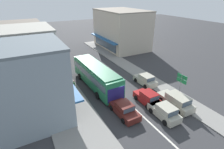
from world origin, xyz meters
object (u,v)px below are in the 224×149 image
parked_wagon_kerb_front (176,101)px  parked_hatchback_kerb_second (145,80)px  traffic_light_downstreet (54,43)px  sedan_behind_bus_near (124,109)px  hatchback_adjacent_lane_trail (165,112)px  pedestrian_browsing_midblock (74,85)px  city_bus (96,75)px  pedestrian_with_handbag_near (71,78)px  directional_road_sign (181,81)px  hatchback_queue_gap_filler (148,98)px

parked_wagon_kerb_front → parked_hatchback_kerb_second: 6.09m
traffic_light_downstreet → sedan_behind_bus_near: bearing=-83.5°
hatchback_adjacent_lane_trail → parked_hatchback_kerb_second: bearing=67.7°
sedan_behind_bus_near → pedestrian_browsing_midblock: bearing=115.2°
sedan_behind_bus_near → city_bus: bearing=91.2°
traffic_light_downstreet → pedestrian_with_handbag_near: 13.64m
hatchback_adjacent_lane_trail → directional_road_sign: size_ratio=1.03×
pedestrian_browsing_midblock → pedestrian_with_handbag_near: bearing=85.4°
sedan_behind_bus_near → directional_road_sign: directional_road_sign is taller
parked_wagon_kerb_front → pedestrian_with_handbag_near: 14.61m
sedan_behind_bus_near → hatchback_queue_gap_filler: hatchback_queue_gap_filler is taller
parked_hatchback_kerb_second → pedestrian_browsing_midblock: size_ratio=2.29×
directional_road_sign → hatchback_adjacent_lane_trail: bearing=-157.0°
parked_hatchback_kerb_second → pedestrian_with_handbag_near: bearing=152.0°
city_bus → hatchback_queue_gap_filler: size_ratio=2.93×
city_bus → hatchback_adjacent_lane_trail: 10.47m
traffic_light_downstreet → pedestrian_browsing_midblock: size_ratio=2.58×
directional_road_sign → pedestrian_browsing_midblock: bearing=143.6°
hatchback_queue_gap_filler → pedestrian_browsing_midblock: bearing=136.9°
sedan_behind_bus_near → pedestrian_browsing_midblock: pedestrian_browsing_midblock is taller
hatchback_queue_gap_filler → directional_road_sign: directional_road_sign is taller
parked_wagon_kerb_front → traffic_light_downstreet: bearing=109.6°
hatchback_queue_gap_filler → parked_wagon_kerb_front: size_ratio=0.83×
pedestrian_browsing_midblock → hatchback_adjacent_lane_trail: bearing=-54.1°
sedan_behind_bus_near → directional_road_sign: (7.45, -0.82, 2.04)m
sedan_behind_bus_near → pedestrian_browsing_midblock: (-3.37, 7.17, 0.40)m
hatchback_adjacent_lane_trail → hatchback_queue_gap_filler: same height
city_bus → hatchback_queue_gap_filler: city_bus is taller
hatchback_adjacent_lane_trail → pedestrian_browsing_midblock: pedestrian_browsing_midblock is taller
parked_hatchback_kerb_second → directional_road_sign: (1.00, -5.35, 1.99)m
sedan_behind_bus_near → directional_road_sign: size_ratio=1.18×
sedan_behind_bus_near → parked_wagon_kerb_front: parked_wagon_kerb_front is taller
city_bus → traffic_light_downstreet: bearing=98.8°
directional_road_sign → parked_wagon_kerb_front: bearing=-149.5°
parked_hatchback_kerb_second → hatchback_queue_gap_filler: bearing=-124.6°
sedan_behind_bus_near → parked_wagon_kerb_front: (6.20, -1.55, 0.08)m
pedestrian_with_handbag_near → pedestrian_browsing_midblock: same height
sedan_behind_bus_near → pedestrian_with_handbag_near: bearing=108.2°
parked_wagon_kerb_front → directional_road_sign: 2.44m
city_bus → traffic_light_downstreet: size_ratio=2.60×
sedan_behind_bus_near → pedestrian_with_handbag_near: 10.16m
parked_wagon_kerb_front → directional_road_sign: directional_road_sign is taller
city_bus → parked_hatchback_kerb_second: 7.24m
directional_road_sign → hatchback_queue_gap_filler: bearing=160.0°
pedestrian_browsing_midblock → parked_hatchback_kerb_second: bearing=-15.0°
traffic_light_downstreet → pedestrian_browsing_midblock: bearing=-92.7°
city_bus → pedestrian_with_handbag_near: 3.94m
parked_wagon_kerb_front → parked_hatchback_kerb_second: size_ratio=1.21×
parked_wagon_kerb_front → traffic_light_downstreet: size_ratio=1.08×
parked_hatchback_kerb_second → pedestrian_with_handbag_near: size_ratio=2.29×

